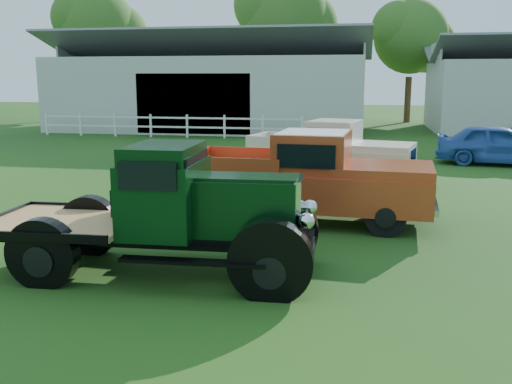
% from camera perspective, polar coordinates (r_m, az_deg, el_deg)
% --- Properties ---
extents(ground, '(120.00, 120.00, 0.00)m').
position_cam_1_polar(ground, '(9.33, -2.60, -7.72)').
color(ground, '#1C3915').
extents(shed_left, '(18.80, 10.20, 5.60)m').
position_cam_1_polar(shed_left, '(35.75, -4.04, 10.89)').
color(shed_left, '#A6A6A6').
rests_on(shed_left, ground).
extents(fence_rail, '(14.20, 0.16, 1.20)m').
position_cam_1_polar(fence_rail, '(30.39, -8.71, 6.56)').
color(fence_rail, white).
rests_on(fence_rail, ground).
extents(tree_a, '(6.30, 6.30, 10.50)m').
position_cam_1_polar(tree_a, '(46.21, -15.48, 13.64)').
color(tree_a, '#325817').
rests_on(tree_a, ground).
extents(tree_b, '(6.90, 6.90, 11.50)m').
position_cam_1_polar(tree_b, '(43.09, 2.69, 14.89)').
color(tree_b, '#325817').
rests_on(tree_b, ground).
extents(tree_c, '(5.40, 5.40, 9.00)m').
position_cam_1_polar(tree_c, '(41.71, 15.13, 12.92)').
color(tree_c, '#325817').
rests_on(tree_c, ground).
extents(vintage_flatbed, '(5.26, 2.26, 2.05)m').
position_cam_1_polar(vintage_flatbed, '(9.00, -9.62, -1.78)').
color(vintage_flatbed, black).
rests_on(vintage_flatbed, ground).
extents(red_pickup, '(5.50, 2.41, 1.96)m').
position_cam_1_polar(red_pickup, '(12.26, 5.19, 1.59)').
color(red_pickup, '#AE3B1C').
rests_on(red_pickup, ground).
extents(white_pickup, '(5.21, 2.91, 1.81)m').
position_cam_1_polar(white_pickup, '(16.90, 7.43, 3.94)').
color(white_pickup, beige).
rests_on(white_pickup, ground).
extents(misc_car_blue, '(4.45, 2.33, 1.45)m').
position_cam_1_polar(misc_car_blue, '(22.09, 23.09, 4.38)').
color(misc_car_blue, '#2B52A8').
rests_on(misc_car_blue, ground).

